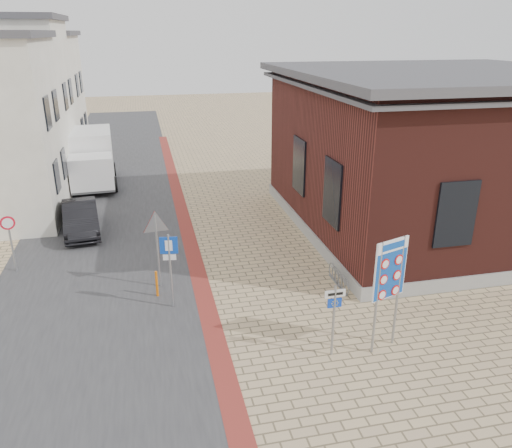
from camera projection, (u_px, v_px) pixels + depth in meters
name	position (u px, v px, depth m)	size (l,w,h in m)	color
ground	(281.00, 329.00, 14.79)	(120.00, 120.00, 0.00)	tan
road_strip	(112.00, 192.00, 27.30)	(7.00, 60.00, 0.02)	#38383A
curb_strip	(184.00, 219.00, 23.47)	(0.60, 40.00, 0.02)	maroon
brick_building	(439.00, 148.00, 21.75)	(13.00, 13.00, 6.80)	gray
townhouse_mid	(1.00, 103.00, 27.25)	(7.40, 6.40, 9.10)	beige
townhouse_far	(25.00, 98.00, 32.86)	(7.40, 6.40, 8.30)	beige
bike_rack	(338.00, 279.00, 17.24)	(0.08, 1.80, 0.60)	slate
sedan	(81.00, 218.00, 21.71)	(1.42, 4.08, 1.35)	black
box_truck	(92.00, 158.00, 28.24)	(2.72, 5.85, 2.99)	slate
border_sign	(390.00, 271.00, 13.08)	(1.07, 0.41, 3.28)	gray
essen_sign	(334.00, 311.00, 13.14)	(0.57, 0.07, 2.12)	gray
parking_sign	(170.00, 259.00, 15.37)	(0.55, 0.12, 2.50)	gray
yield_sign	(156.00, 230.00, 16.52)	(0.96, 0.19, 2.72)	gray
speed_sign	(10.00, 235.00, 17.85)	(0.50, 0.15, 2.16)	gray
bollard	(157.00, 284.00, 16.45)	(0.08, 0.08, 0.92)	orange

